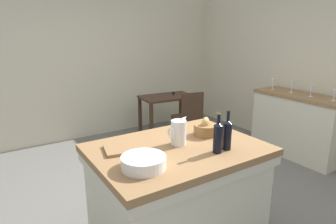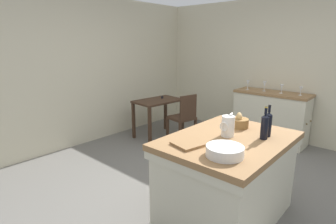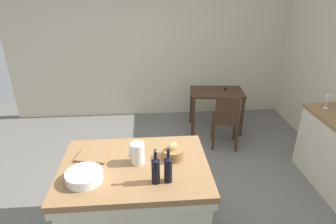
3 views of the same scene
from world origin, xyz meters
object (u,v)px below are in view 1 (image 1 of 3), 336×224
object	(u,v)px
writing_desk	(167,103)
wash_bowl	(144,162)
pitcher	(178,132)
wine_glass_middle	(292,84)
wooden_chair	(189,117)
bread_basket	(205,129)
wine_bottle_amber	(218,137)
wine_bottle_dark	(227,134)
cutting_board	(124,148)
island_table	(177,190)
wine_glass_left	(311,89)
wine_glass_far_left	(335,93)
wine_glass_right	(273,82)
side_cabinet	(297,125)

from	to	relation	value
writing_desk	wash_bowl	bearing A→B (deg)	-125.75
pitcher	wine_glass_middle	distance (m)	2.59
wooden_chair	wash_bowl	distance (m)	2.61
wash_bowl	bread_basket	xyz separation A→B (m)	(0.80, 0.29, 0.02)
wooden_chair	pitcher	world-z (taller)	pitcher
wine_bottle_amber	wine_glass_middle	xyz separation A→B (m)	(2.34, 0.98, 0.04)
wine_bottle_dark	pitcher	bearing A→B (deg)	131.50
bread_basket	cutting_board	world-z (taller)	bread_basket
pitcher	wine_bottle_dark	xyz separation A→B (m)	(0.27, -0.30, 0.02)
island_table	wine_bottle_dark	bearing A→B (deg)	-41.25
wash_bowl	wine_glass_middle	xyz separation A→B (m)	(2.96, 0.90, 0.13)
island_table	wine_glass_left	distance (m)	2.61
writing_desk	pitcher	distance (m)	2.63
wine_bottle_amber	wine_glass_far_left	size ratio (longest dim) A/B	2.19
wine_glass_far_left	wine_glass_left	bearing A→B (deg)	94.28
island_table	wine_bottle_amber	bearing A→B (deg)	-54.74
writing_desk	wine_bottle_dark	distance (m)	2.79
island_table	wooden_chair	xyz separation A→B (m)	(1.37, 1.66, 0.03)
wooden_chair	wine_bottle_amber	world-z (taller)	wine_bottle_amber
wash_bowl	wine_glass_far_left	distance (m)	2.98
island_table	wine_glass_middle	world-z (taller)	wine_glass_middle
island_table	cutting_board	size ratio (longest dim) A/B	4.64
cutting_board	wine_glass_far_left	world-z (taller)	wine_glass_far_left
writing_desk	wine_glass_middle	world-z (taller)	wine_glass_middle
pitcher	wine_bottle_dark	world-z (taller)	wine_bottle_dark
writing_desk	pitcher	size ratio (longest dim) A/B	3.76
wash_bowl	wine_glass_right	xyz separation A→B (m)	(2.92, 1.21, 0.13)
cutting_board	wine_bottle_amber	world-z (taller)	wine_bottle_amber
wine_glass_left	wine_glass_right	world-z (taller)	wine_glass_right
wash_bowl	wine_glass_far_left	size ratio (longest dim) A/B	2.12
side_cabinet	wash_bowl	distance (m)	3.09
writing_desk	wine_bottle_dark	world-z (taller)	wine_bottle_dark
wooden_chair	wash_bowl	world-z (taller)	wash_bowl
wine_glass_far_left	wine_glass_middle	bearing A→B (deg)	90.73
writing_desk	wash_bowl	size ratio (longest dim) A/B	2.98
bread_basket	wine_glass_left	xyz separation A→B (m)	(2.14, 0.30, 0.10)
wine_glass_middle	bread_basket	bearing A→B (deg)	-164.14
island_table	bread_basket	distance (m)	0.60
wash_bowl	wine_bottle_dark	distance (m)	0.73
bread_basket	cutting_board	bearing A→B (deg)	173.71
wooden_chair	wash_bowl	size ratio (longest dim) A/B	2.89
wine_bottle_amber	wine_glass_middle	distance (m)	2.53
wine_bottle_dark	wine_glass_middle	bearing A→B (deg)	23.44
island_table	pitcher	size ratio (longest dim) A/B	5.56
wine_glass_left	wine_glass_right	bearing A→B (deg)	91.53
wine_glass_middle	side_cabinet	bearing A→B (deg)	-86.44
pitcher	wash_bowl	distance (m)	0.52
island_table	wine_glass_right	bearing A→B (deg)	22.05
pitcher	wine_glass_middle	xyz separation A→B (m)	(2.50, 0.67, 0.07)
writing_desk	wash_bowl	world-z (taller)	wash_bowl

